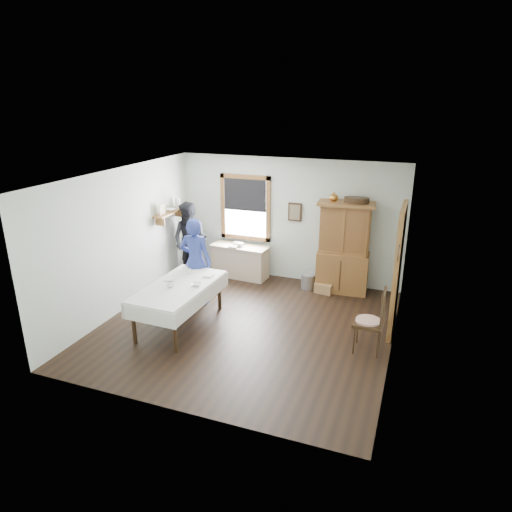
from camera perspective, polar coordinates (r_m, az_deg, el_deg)
name	(u,v)px	position (r m, az deg, el deg)	size (l,w,h in m)	color
room	(246,255)	(7.77, -1.20, 0.08)	(5.01, 5.01, 2.70)	black
window	(245,204)	(10.25, -1.34, 6.48)	(1.18, 0.07, 1.48)	white
doorway	(399,267)	(8.14, 17.40, -1.31)	(0.09, 1.14, 2.22)	#493C34
wall_shelf	(171,211)	(10.05, -10.63, 5.56)	(0.24, 1.00, 0.44)	olive
framed_picture	(295,212)	(9.90, 4.87, 5.48)	(0.30, 0.04, 0.40)	#342212
rug_beater	(399,245)	(7.45, 17.49, 1.30)	(0.27, 0.27, 0.01)	black
work_counter	(240,261)	(10.36, -2.00, -0.66)	(1.30, 0.49, 0.74)	tan
china_hutch	(344,248)	(9.56, 10.90, 0.99)	(1.13, 0.53, 1.92)	olive
dining_table	(180,305)	(8.29, -9.52, -6.09)	(1.02, 1.94, 0.77)	white
spindle_chair	(369,320)	(7.55, 13.92, -7.78)	(0.50, 0.50, 1.08)	#342212
pail	(308,281)	(9.86, 6.51, -3.16)	(0.30, 0.30, 0.32)	#999BA1
wicker_basket	(324,288)	(9.71, 8.53, -3.95)	(0.37, 0.26, 0.22)	olive
woman_blue	(196,265)	(8.96, -7.54, -1.08)	(0.59, 0.39, 1.62)	navy
figure_dark	(191,243)	(10.29, -8.19, 1.56)	(0.78, 0.61, 1.61)	black
table_cup_a	(170,284)	(8.07, -10.65, -3.48)	(0.13, 0.13, 0.10)	white
table_cup_b	(189,272)	(8.59, -8.43, -1.95)	(0.10, 0.10, 0.10)	white
table_bowl	(196,284)	(8.07, -7.46, -3.51)	(0.20, 0.20, 0.05)	white
counter_book	(231,245)	(10.24, -3.17, 1.35)	(0.17, 0.24, 0.02)	#6F634A
counter_bowl	(238,243)	(10.30, -2.32, 1.58)	(0.19, 0.19, 0.06)	white
shelf_bowl	(171,210)	(10.06, -10.61, 5.71)	(0.22, 0.22, 0.05)	white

